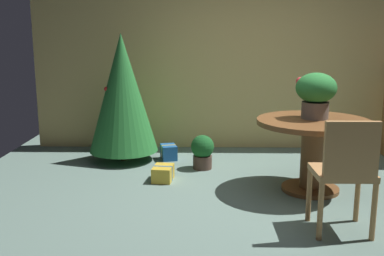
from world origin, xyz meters
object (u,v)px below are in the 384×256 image
Objects in this scene: gift_box_gold at (163,173)px; potted_plant at (202,151)px; round_dining_table at (313,140)px; flower_vase at (316,92)px; gift_box_blue at (169,152)px; holiday_tree at (122,93)px; wooden_chair_near at (345,169)px.

gift_box_gold is 0.77× the size of potted_plant.
flower_vase reaches higher than round_dining_table.
gift_box_blue is at bearing 143.06° from round_dining_table.
gift_box_gold is (-0.00, -0.87, -0.01)m from gift_box_blue.
gift_box_blue is (0.57, 0.04, -0.78)m from holiday_tree.
holiday_tree is 1.28m from gift_box_gold.
flower_vase is 0.49× the size of wooden_chair_near.
gift_box_blue is (-1.58, 1.10, -0.93)m from flower_vase.
round_dining_table reaches higher than gift_box_blue.
potted_plant is (0.44, 0.46, 0.14)m from gift_box_gold.
wooden_chair_near is 2.31× the size of potted_plant.
holiday_tree is at bearing -175.80° from gift_box_blue.
wooden_chair_near is 2.11m from gift_box_gold.
wooden_chair_near is 2.15m from potted_plant.
round_dining_table is at bearing -10.87° from gift_box_gold.
potted_plant is at bearing 46.45° from gift_box_gold.
flower_vase is 1.20m from wooden_chair_near.
wooden_chair_near is at bearing -58.21° from potted_plant.
flower_vase is 0.29× the size of holiday_tree.
wooden_chair_near is 3.05m from holiday_tree.
flower_vase reaches higher than potted_plant.
holiday_tree reaches higher than wooden_chair_near.
potted_plant is (0.44, -0.41, 0.13)m from gift_box_blue.
wooden_chair_near is (-0.02, -1.11, -0.47)m from flower_vase.
round_dining_table is at bearing -36.94° from gift_box_blue.
holiday_tree is 0.97m from gift_box_blue.
flower_vase is 1.13× the size of potted_plant.
potted_plant is at bearing -42.98° from gift_box_blue.
flower_vase is at bearing 88.89° from wooden_chair_near.
potted_plant is (-1.12, 0.76, -0.32)m from round_dining_table.
gift_box_blue is at bearing 4.20° from holiday_tree.
gift_box_gold is at bearing -90.12° from gift_box_blue.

